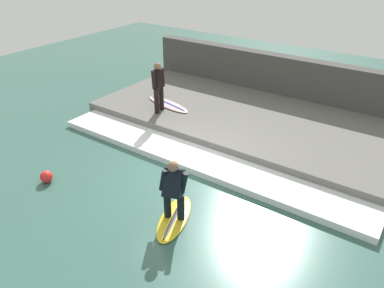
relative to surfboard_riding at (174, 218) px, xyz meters
The scene contains 9 objects.
ground_plane 1.75m from the surfboard_riding, 30.11° to the left, with size 28.00×28.00×0.00m, color #386056.
concrete_ledge 5.06m from the surfboard_riding, ahead, with size 4.40×9.77×0.37m, color #66635E.
back_wall 7.53m from the surfboard_riding, ahead, with size 0.50×10.26×1.72m, color #474442.
wave_foam_crest 2.38m from the surfboard_riding, 21.62° to the left, with size 1.14×9.28×0.17m, color white.
surfboard_riding is the anchor object (origin of this frame).
surfer_riding 0.80m from the surfboard_riding, 165.96° to the left, with size 0.57×0.64×1.40m.
surfer_waiting_near 5.07m from the surfboard_riding, 42.69° to the left, with size 0.54×0.30×1.61m.
surfboard_waiting_near 5.42m from the surfboard_riding, 39.38° to the left, with size 0.90×1.97×0.07m.
marker_buoy 3.51m from the surfboard_riding, 101.22° to the left, with size 0.31×0.31×0.31m, color red.
Camera 1 is at (-6.44, -4.76, 5.34)m, focal length 35.00 mm.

